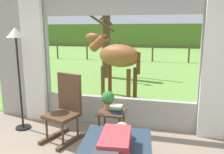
{
  "coord_description": "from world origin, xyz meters",
  "views": [
    {
      "loc": [
        0.93,
        -1.92,
        1.85
      ],
      "look_at": [
        0.0,
        1.8,
        1.05
      ],
      "focal_mm": 36.84,
      "sensor_mm": 36.0,
      "label": 1
    }
  ],
  "objects": [
    {
      "name": "pasture_fence_line",
      "position": [
        0.0,
        11.48,
        0.74
      ],
      "size": [
        16.1,
        0.1,
        1.1
      ],
      "color": "brown",
      "rests_on": "outdoor_pasture_lawn"
    },
    {
      "name": "floor_lamp_left",
      "position": [
        -1.7,
        1.64,
        1.52
      ],
      "size": [
        0.32,
        0.32,
        1.89
      ],
      "color": "black",
      "rests_on": "ground_plane"
    },
    {
      "name": "pasture_tree",
      "position": [
        -1.42,
        6.54,
        1.53
      ],
      "size": [
        1.39,
        1.35,
        3.05
      ],
      "color": "#4C3823",
      "rests_on": "outdoor_pasture_lawn"
    },
    {
      "name": "outdoor_pasture_lawn",
      "position": [
        0.0,
        13.16,
        0.01
      ],
      "size": [
        36.0,
        21.68,
        0.02
      ],
      "primitive_type": "cube",
      "color": "olive",
      "rests_on": "ground_plane"
    },
    {
      "name": "reclining_person",
      "position": [
        0.36,
        0.31,
        0.52
      ],
      "size": [
        0.4,
        1.44,
        0.22
      ],
      "rotation": [
        0.0,
        0.0,
        0.11
      ],
      "color": "#B23338",
      "rests_on": "recliner_sofa"
    },
    {
      "name": "distant_hill_ridge",
      "position": [
        0.0,
        23.0,
        1.2
      ],
      "size": [
        36.0,
        2.0,
        2.4
      ],
      "primitive_type": "cube",
      "color": "#55732C",
      "rests_on": "ground_plane"
    },
    {
      "name": "potted_plant",
      "position": [
        -0.03,
        1.64,
        0.7
      ],
      "size": [
        0.22,
        0.22,
        0.32
      ],
      "color": "#9E6042",
      "rests_on": "side_table"
    },
    {
      "name": "curtain_panel_left",
      "position": [
        -1.69,
        2.12,
        1.2
      ],
      "size": [
        0.44,
        0.1,
        2.4
      ],
      "primitive_type": "cube",
      "color": "silver",
      "rests_on": "ground_plane"
    },
    {
      "name": "horse",
      "position": [
        -0.43,
        4.0,
        1.16
      ],
      "size": [
        1.79,
        1.05,
        1.73
      ],
      "rotation": [
        0.0,
        0.0,
        1.17
      ],
      "color": "brown",
      "rests_on": "outdoor_pasture_lawn"
    },
    {
      "name": "rocking_chair",
      "position": [
        -0.73,
        1.47,
        0.55
      ],
      "size": [
        0.65,
        0.79,
        1.12
      ],
      "rotation": [
        0.0,
        0.0,
        -0.31
      ],
      "color": "#4C331E",
      "rests_on": "ground_plane"
    },
    {
      "name": "back_wall_with_window",
      "position": [
        0.0,
        2.26,
        1.25
      ],
      "size": [
        5.2,
        0.12,
        2.55
      ],
      "color": "#9E998E",
      "rests_on": "ground_plane"
    },
    {
      "name": "side_table",
      "position": [
        0.05,
        1.58,
        0.43
      ],
      "size": [
        0.44,
        0.44,
        0.52
      ],
      "color": "#4C331E",
      "rests_on": "ground_plane"
    },
    {
      "name": "curtain_panel_right",
      "position": [
        1.69,
        2.12,
        1.2
      ],
      "size": [
        0.44,
        0.1,
        2.4
      ],
      "primitive_type": "cube",
      "color": "silver",
      "rests_on": "ground_plane"
    },
    {
      "name": "book_stack",
      "position": [
        0.14,
        1.52,
        0.59
      ],
      "size": [
        0.2,
        0.16,
        0.13
      ],
      "color": "#23478C",
      "rests_on": "side_table"
    }
  ]
}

